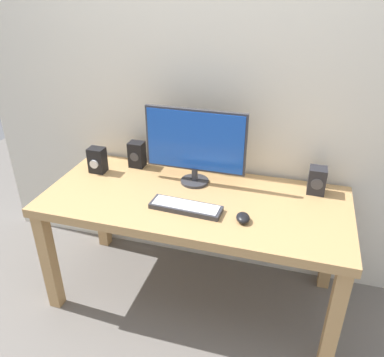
# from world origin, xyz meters

# --- Properties ---
(ground_plane) EXTENTS (6.00, 6.00, 0.00)m
(ground_plane) POSITION_xyz_m (0.00, 0.00, 0.00)
(ground_plane) COLOR slate
(wall_back) EXTENTS (3.17, 0.04, 3.00)m
(wall_back) POSITION_xyz_m (0.00, 0.42, 1.50)
(wall_back) COLOR silver
(wall_back) RESTS_ON ground_plane
(desk) EXTENTS (1.71, 0.75, 0.72)m
(desk) POSITION_xyz_m (0.00, 0.00, 0.64)
(desk) COLOR tan
(desk) RESTS_ON ground_plane
(monitor) EXTENTS (0.59, 0.17, 0.45)m
(monitor) POSITION_xyz_m (-0.05, 0.18, 0.97)
(monitor) COLOR #333338
(monitor) RESTS_ON desk
(keyboard_primary) EXTENTS (0.39, 0.14, 0.03)m
(keyboard_primary) POSITION_xyz_m (-0.01, -0.13, 0.74)
(keyboard_primary) COLOR #333338
(keyboard_primary) RESTS_ON desk
(mouse) EXTENTS (0.09, 0.11, 0.04)m
(mouse) POSITION_xyz_m (0.30, -0.15, 0.74)
(mouse) COLOR black
(mouse) RESTS_ON desk
(speaker_right) EXTENTS (0.10, 0.10, 0.15)m
(speaker_right) POSITION_xyz_m (0.65, 0.26, 0.80)
(speaker_right) COLOR #232328
(speaker_right) RESTS_ON desk
(speaker_left) EXTENTS (0.09, 0.09, 0.17)m
(speaker_left) POSITION_xyz_m (-0.47, 0.28, 0.81)
(speaker_left) COLOR black
(speaker_left) RESTS_ON desk
(audio_controller) EXTENTS (0.10, 0.09, 0.16)m
(audio_controller) POSITION_xyz_m (-0.67, 0.14, 0.80)
(audio_controller) COLOR black
(audio_controller) RESTS_ON desk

